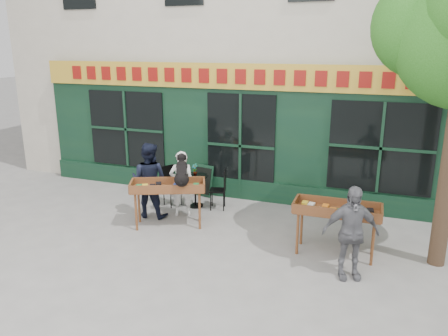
{
  "coord_description": "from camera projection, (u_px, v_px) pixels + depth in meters",
  "views": [
    {
      "loc": [
        3.24,
        -7.5,
        3.69
      ],
      "look_at": [
        0.25,
        0.5,
        1.29
      ],
      "focal_mm": 35.0,
      "sensor_mm": 36.0,
      "label": 1
    }
  ],
  "objects": [
    {
      "name": "bistro_chair_right",
      "position": [
        222.0,
        186.0,
        10.09
      ],
      "size": [
        0.45,
        0.45,
        0.95
      ],
      "rotation": [
        0.0,
        0.0,
        -1.3
      ],
      "color": "black",
      "rests_on": "ground"
    },
    {
      "name": "chalkboard",
      "position": [
        203.0,
        180.0,
        11.04
      ],
      "size": [
        0.59,
        0.3,
        0.79
      ],
      "rotation": [
        0.0,
        0.0,
        -0.22
      ],
      "color": "black",
      "rests_on": "ground"
    },
    {
      "name": "man_right",
      "position": [
        350.0,
        233.0,
        7.02
      ],
      "size": [
        1.0,
        0.69,
        1.58
      ],
      "primitive_type": "imported",
      "rotation": [
        0.0,
        0.0,
        0.37
      ],
      "color": "#5D5D62",
      "rests_on": "ground"
    },
    {
      "name": "dog",
      "position": [
        182.0,
        169.0,
        8.78
      ],
      "size": [
        0.55,
        0.69,
        0.6
      ],
      "primitive_type": null,
      "rotation": [
        0.0,
        0.0,
        0.41
      ],
      "color": "black",
      "rests_on": "book_cart_center"
    },
    {
      "name": "bistro_chair_left",
      "position": [
        170.0,
        182.0,
        10.4
      ],
      "size": [
        0.49,
        0.49,
        0.95
      ],
      "rotation": [
        0.0,
        0.0,
        1.06
      ],
      "color": "black",
      "rests_on": "ground"
    },
    {
      "name": "book_cart_right",
      "position": [
        337.0,
        212.0,
        7.79
      ],
      "size": [
        1.51,
        0.65,
        0.99
      ],
      "rotation": [
        0.0,
        0.0,
        0.02
      ],
      "color": "brown",
      "rests_on": "ground"
    },
    {
      "name": "man_left",
      "position": [
        149.0,
        180.0,
        9.59
      ],
      "size": [
        0.87,
        0.71,
        1.68
      ],
      "primitive_type": "imported",
      "rotation": [
        0.0,
        0.0,
        3.24
      ],
      "color": "black",
      "rests_on": "ground"
    },
    {
      "name": "ground",
      "position": [
        204.0,
        234.0,
        8.85
      ],
      "size": [
        80.0,
        80.0,
        0.0
      ],
      "primitive_type": "plane",
      "color": "slate",
      "rests_on": "ground"
    },
    {
      "name": "book_cart_center",
      "position": [
        168.0,
        189.0,
        9.07
      ],
      "size": [
        1.62,
        1.17,
        0.99
      ],
      "rotation": [
        0.0,
        0.0,
        0.41
      ],
      "color": "brown",
      "rests_on": "ground"
    },
    {
      "name": "potted_plant",
      "position": [
        195.0,
        170.0,
        10.15
      ],
      "size": [
        0.17,
        0.14,
        0.29
      ],
      "primitive_type": "imported",
      "rotation": [
        0.0,
        0.0,
        -0.25
      ],
      "color": "gray",
      "rests_on": "bistro_table"
    },
    {
      "name": "building",
      "position": [
        281.0,
        1.0,
        12.89
      ],
      "size": [
        14.0,
        7.26,
        10.0
      ],
      "color": "beige",
      "rests_on": "ground"
    },
    {
      "name": "woman",
      "position": [
        182.0,
        184.0,
        9.67
      ],
      "size": [
        0.64,
        0.54,
        1.48
      ],
      "primitive_type": "imported",
      "rotation": [
        0.0,
        0.0,
        3.55
      ],
      "color": "white",
      "rests_on": "ground"
    },
    {
      "name": "bistro_table",
      "position": [
        195.0,
        185.0,
        10.25
      ],
      "size": [
        0.6,
        0.6,
        0.76
      ],
      "color": "black",
      "rests_on": "ground"
    }
  ]
}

